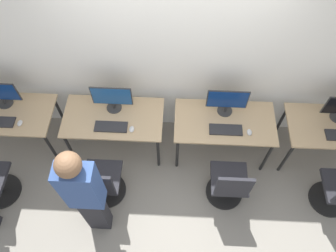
{
  "coord_description": "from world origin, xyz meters",
  "views": [
    {
      "loc": [
        0.1,
        -1.9,
        4.11
      ],
      "look_at": [
        0.0,
        0.13,
        0.88
      ],
      "focal_mm": 35.0,
      "sensor_mm": 36.0,
      "label": 1
    }
  ],
  "objects_px": {
    "keyboard_left": "(111,127)",
    "office_chair_left": "(103,183)",
    "office_chair_right": "(229,185)",
    "monitor_right": "(227,101)",
    "mouse_right": "(249,132)",
    "keyboard_right": "(226,130)",
    "person_left": "(85,194)",
    "mouse_far_left": "(20,123)",
    "monitor_left": "(112,98)",
    "mouse_left": "(132,129)"
  },
  "relations": [
    {
      "from": "monitor_left",
      "to": "keyboard_right",
      "type": "xyz_separation_m",
      "value": [
        1.39,
        -0.27,
        -0.2
      ]
    },
    {
      "from": "monitor_left",
      "to": "person_left",
      "type": "bearing_deg",
      "value": -93.98
    },
    {
      "from": "monitor_left",
      "to": "office_chair_left",
      "type": "xyz_separation_m",
      "value": [
        -0.07,
        -0.88,
        -0.56
      ]
    },
    {
      "from": "keyboard_left",
      "to": "person_left",
      "type": "distance_m",
      "value": 0.99
    },
    {
      "from": "keyboard_left",
      "to": "keyboard_right",
      "type": "xyz_separation_m",
      "value": [
        1.39,
        0.02,
        0.0
      ]
    },
    {
      "from": "keyboard_left",
      "to": "office_chair_right",
      "type": "xyz_separation_m",
      "value": [
        1.45,
        -0.54,
        -0.36
      ]
    },
    {
      "from": "mouse_left",
      "to": "office_chair_right",
      "type": "height_order",
      "value": "office_chair_right"
    },
    {
      "from": "monitor_right",
      "to": "office_chair_right",
      "type": "bearing_deg",
      "value": -85.9
    },
    {
      "from": "monitor_left",
      "to": "mouse_right",
      "type": "distance_m",
      "value": 1.71
    },
    {
      "from": "monitor_right",
      "to": "mouse_left",
      "type": "bearing_deg",
      "value": -163.6
    },
    {
      "from": "monitor_left",
      "to": "office_chair_right",
      "type": "distance_m",
      "value": 1.77
    },
    {
      "from": "monitor_right",
      "to": "keyboard_right",
      "type": "distance_m",
      "value": 0.35
    },
    {
      "from": "mouse_far_left",
      "to": "monitor_left",
      "type": "height_order",
      "value": "monitor_left"
    },
    {
      "from": "monitor_left",
      "to": "keyboard_left",
      "type": "distance_m",
      "value": 0.35
    },
    {
      "from": "mouse_far_left",
      "to": "person_left",
      "type": "bearing_deg",
      "value": -42.6
    },
    {
      "from": "monitor_left",
      "to": "keyboard_right",
      "type": "distance_m",
      "value": 1.43
    },
    {
      "from": "keyboard_right",
      "to": "office_chair_right",
      "type": "height_order",
      "value": "office_chair_right"
    },
    {
      "from": "person_left",
      "to": "office_chair_right",
      "type": "height_order",
      "value": "person_left"
    },
    {
      "from": "keyboard_right",
      "to": "monitor_left",
      "type": "bearing_deg",
      "value": 169.05
    },
    {
      "from": "monitor_right",
      "to": "mouse_right",
      "type": "distance_m",
      "value": 0.46
    },
    {
      "from": "keyboard_right",
      "to": "person_left",
      "type": "bearing_deg",
      "value": -146.58
    },
    {
      "from": "mouse_left",
      "to": "person_left",
      "type": "relative_size",
      "value": 0.05
    },
    {
      "from": "mouse_left",
      "to": "monitor_left",
      "type": "bearing_deg",
      "value": 128.96
    },
    {
      "from": "keyboard_left",
      "to": "keyboard_right",
      "type": "distance_m",
      "value": 1.39
    },
    {
      "from": "mouse_far_left",
      "to": "keyboard_right",
      "type": "distance_m",
      "value": 2.51
    },
    {
      "from": "office_chair_left",
      "to": "monitor_right",
      "type": "height_order",
      "value": "monitor_right"
    },
    {
      "from": "keyboard_left",
      "to": "office_chair_left",
      "type": "distance_m",
      "value": 0.69
    },
    {
      "from": "monitor_right",
      "to": "office_chair_right",
      "type": "distance_m",
      "value": 1.02
    },
    {
      "from": "mouse_far_left",
      "to": "monitor_right",
      "type": "relative_size",
      "value": 0.18
    },
    {
      "from": "monitor_left",
      "to": "keyboard_left",
      "type": "relative_size",
      "value": 1.24
    },
    {
      "from": "mouse_right",
      "to": "keyboard_right",
      "type": "bearing_deg",
      "value": 174.52
    },
    {
      "from": "person_left",
      "to": "mouse_right",
      "type": "xyz_separation_m",
      "value": [
        1.76,
        0.95,
        -0.24
      ]
    },
    {
      "from": "person_left",
      "to": "keyboard_right",
      "type": "distance_m",
      "value": 1.79
    },
    {
      "from": "monitor_left",
      "to": "mouse_right",
      "type": "xyz_separation_m",
      "value": [
        1.67,
        -0.3,
        -0.19
      ]
    },
    {
      "from": "keyboard_left",
      "to": "mouse_left",
      "type": "xyz_separation_m",
      "value": [
        0.26,
        -0.03,
        0.01
      ]
    },
    {
      "from": "office_chair_left",
      "to": "office_chair_right",
      "type": "xyz_separation_m",
      "value": [
        1.53,
        0.05,
        0.0
      ]
    },
    {
      "from": "mouse_left",
      "to": "office_chair_left",
      "type": "bearing_deg",
      "value": -120.61
    },
    {
      "from": "keyboard_left",
      "to": "monitor_right",
      "type": "height_order",
      "value": "monitor_right"
    },
    {
      "from": "monitor_right",
      "to": "mouse_right",
      "type": "height_order",
      "value": "monitor_right"
    },
    {
      "from": "keyboard_right",
      "to": "mouse_right",
      "type": "height_order",
      "value": "mouse_right"
    },
    {
      "from": "mouse_right",
      "to": "mouse_far_left",
      "type": "bearing_deg",
      "value": 180.0
    },
    {
      "from": "monitor_right",
      "to": "mouse_right",
      "type": "xyz_separation_m",
      "value": [
        0.28,
        -0.31,
        -0.19
      ]
    },
    {
      "from": "monitor_left",
      "to": "mouse_right",
      "type": "relative_size",
      "value": 5.52
    },
    {
      "from": "mouse_left",
      "to": "person_left",
      "type": "height_order",
      "value": "person_left"
    },
    {
      "from": "office_chair_left",
      "to": "person_left",
      "type": "relative_size",
      "value": 0.51
    },
    {
      "from": "mouse_far_left",
      "to": "mouse_right",
      "type": "relative_size",
      "value": 1.0
    },
    {
      "from": "mouse_far_left",
      "to": "office_chair_left",
      "type": "xyz_separation_m",
      "value": [
        1.04,
        -0.58,
        -0.37
      ]
    },
    {
      "from": "keyboard_right",
      "to": "office_chair_right",
      "type": "xyz_separation_m",
      "value": [
        0.06,
        -0.56,
        -0.36
      ]
    },
    {
      "from": "office_chair_right",
      "to": "keyboard_left",
      "type": "bearing_deg",
      "value": 159.6
    },
    {
      "from": "mouse_right",
      "to": "office_chair_right",
      "type": "height_order",
      "value": "office_chair_right"
    }
  ]
}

